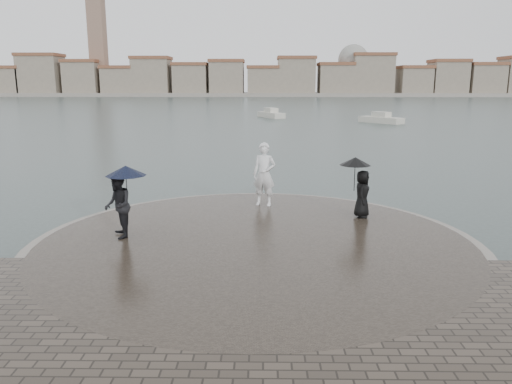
{
  "coord_description": "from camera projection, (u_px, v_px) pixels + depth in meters",
  "views": [
    {
      "loc": [
        0.22,
        -9.73,
        4.65
      ],
      "look_at": [
        0.0,
        4.8,
        1.45
      ],
      "focal_mm": 35.0,
      "sensor_mm": 36.0,
      "label": 1
    }
  ],
  "objects": [
    {
      "name": "boats",
      "position": [
        322.0,
        117.0,
        62.62
      ],
      "size": [
        16.92,
        14.49,
        1.5
      ],
      "color": "beige",
      "rests_on": "ground"
    },
    {
      "name": "quay_tip",
      "position": [
        255.0,
        246.0,
        13.88
      ],
      "size": [
        11.9,
        11.9,
        0.36
      ],
      "primitive_type": "cylinder",
      "color": "#2D261E",
      "rests_on": "ground"
    },
    {
      "name": "visitor_left",
      "position": [
        120.0,
        197.0,
        13.89
      ],
      "size": [
        1.31,
        1.22,
        2.04
      ],
      "color": "black",
      "rests_on": "quay_tip"
    },
    {
      "name": "kerb_ring",
      "position": [
        255.0,
        247.0,
        13.89
      ],
      "size": [
        12.5,
        12.5,
        0.32
      ],
      "primitive_type": "cylinder",
      "color": "gray",
      "rests_on": "ground"
    },
    {
      "name": "ground",
      "position": [
        253.0,
        308.0,
        10.51
      ],
      "size": [
        400.0,
        400.0,
        0.0
      ],
      "primitive_type": "plane",
      "color": "#2B3835",
      "rests_on": "ground"
    },
    {
      "name": "far_skyline",
      "position": [
        244.0,
        79.0,
        166.31
      ],
      "size": [
        260.0,
        20.0,
        37.0
      ],
      "color": "gray",
      "rests_on": "ground"
    },
    {
      "name": "statue",
      "position": [
        264.0,
        174.0,
        17.56
      ],
      "size": [
        0.93,
        0.74,
        2.24
      ],
      "primitive_type": "imported",
      "rotation": [
        0.0,
        0.0,
        -0.28
      ],
      "color": "white",
      "rests_on": "quay_tip"
    },
    {
      "name": "visitor_right",
      "position": [
        360.0,
        183.0,
        16.05
      ],
      "size": [
        1.1,
        1.04,
        1.95
      ],
      "color": "black",
      "rests_on": "quay_tip"
    }
  ]
}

